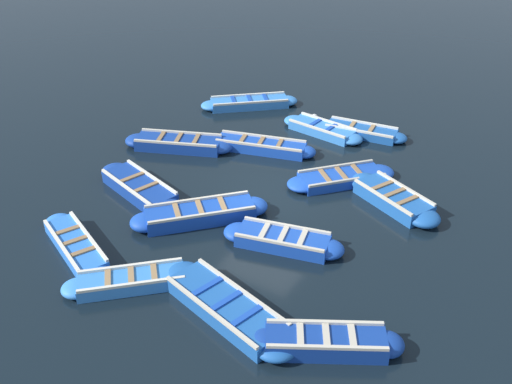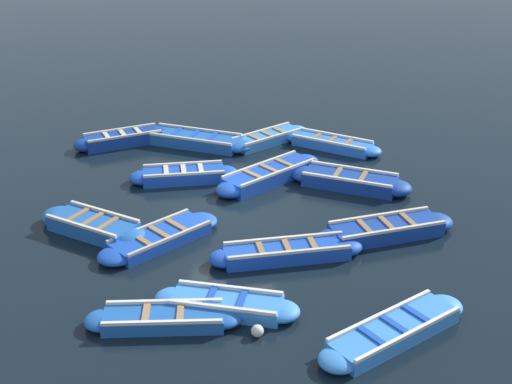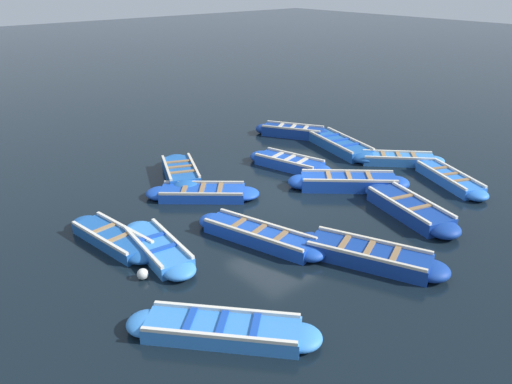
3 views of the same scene
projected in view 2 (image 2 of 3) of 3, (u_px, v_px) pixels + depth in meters
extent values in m
plane|color=black|center=(229.00, 214.00, 19.15)|extent=(120.00, 120.00, 0.00)
cube|color=navy|center=(350.00, 181.00, 20.62)|extent=(2.82, 1.66, 0.38)
ellipsoid|color=navy|center=(396.00, 188.00, 20.18)|extent=(1.13, 1.11, 0.38)
ellipsoid|color=navy|center=(306.00, 174.00, 21.06)|extent=(1.13, 1.11, 0.38)
cube|color=silver|center=(354.00, 168.00, 20.89)|extent=(2.53, 0.80, 0.07)
cube|color=silver|center=(346.00, 180.00, 20.15)|extent=(2.53, 0.80, 0.07)
cube|color=olive|center=(363.00, 176.00, 20.40)|extent=(0.37, 0.86, 0.04)
cube|color=olive|center=(338.00, 172.00, 20.65)|extent=(0.37, 0.86, 0.04)
cube|color=#1E59AD|center=(194.00, 140.00, 23.62)|extent=(3.26, 1.77, 0.36)
ellipsoid|color=#1E59AD|center=(238.00, 146.00, 23.14)|extent=(1.18, 1.16, 0.36)
ellipsoid|color=#1E59AD|center=(152.00, 134.00, 24.09)|extent=(1.18, 1.16, 0.36)
cube|color=beige|center=(200.00, 129.00, 23.93)|extent=(2.96, 0.84, 0.07)
cube|color=beige|center=(188.00, 139.00, 23.12)|extent=(2.96, 0.84, 0.07)
cube|color=#1947B7|center=(212.00, 137.00, 23.33)|extent=(0.36, 0.91, 0.04)
cube|color=#1947B7|center=(194.00, 134.00, 23.53)|extent=(0.36, 0.91, 0.04)
cube|color=#1947B7|center=(176.00, 132.00, 23.74)|extent=(0.36, 0.91, 0.04)
cube|color=#3884E0|center=(226.00, 305.00, 15.01)|extent=(2.43, 1.10, 0.31)
ellipsoid|color=#3884E0|center=(281.00, 311.00, 14.80)|extent=(0.88, 0.86, 0.31)
ellipsoid|color=#3884E0|center=(173.00, 298.00, 15.23)|extent=(0.88, 0.86, 0.31)
cube|color=silver|center=(230.00, 287.00, 15.27)|extent=(2.29, 0.33, 0.07)
cube|color=silver|center=(222.00, 307.00, 14.60)|extent=(2.29, 0.33, 0.07)
cube|color=#1947B7|center=(242.00, 300.00, 14.88)|extent=(0.22, 0.75, 0.04)
cube|color=#1947B7|center=(211.00, 296.00, 15.00)|extent=(0.22, 0.75, 0.04)
cube|color=#1947B7|center=(287.00, 253.00, 16.95)|extent=(3.09, 1.58, 0.34)
ellipsoid|color=#1947B7|center=(347.00, 247.00, 17.20)|extent=(0.90, 0.89, 0.34)
ellipsoid|color=#1947B7|center=(224.00, 259.00, 16.70)|extent=(0.90, 0.89, 0.34)
cube|color=beige|center=(284.00, 238.00, 17.17)|extent=(2.84, 0.89, 0.07)
cube|color=beige|center=(290.00, 252.00, 16.56)|extent=(2.84, 0.89, 0.07)
cube|color=olive|center=(313.00, 243.00, 16.98)|extent=(0.32, 0.69, 0.04)
cube|color=olive|center=(287.00, 246.00, 16.87)|extent=(0.32, 0.69, 0.04)
cube|color=olive|center=(260.00, 248.00, 16.76)|extent=(0.32, 0.69, 0.04)
cube|color=#1E59AD|center=(93.00, 226.00, 18.11)|extent=(2.51, 1.84, 0.38)
ellipsoid|color=#1E59AD|center=(129.00, 237.00, 17.59)|extent=(1.22, 1.21, 0.38)
ellipsoid|color=#1E59AD|center=(60.00, 216.00, 18.62)|extent=(1.22, 1.21, 0.38)
cube|color=beige|center=(104.00, 211.00, 18.36)|extent=(2.10, 1.00, 0.07)
cube|color=beige|center=(80.00, 226.00, 17.66)|extent=(2.10, 1.00, 0.07)
cube|color=olive|center=(108.00, 223.00, 17.80)|extent=(0.48, 0.85, 0.04)
cube|color=olive|center=(93.00, 219.00, 18.02)|extent=(0.48, 0.85, 0.04)
cube|color=olive|center=(78.00, 215.00, 18.23)|extent=(0.48, 0.85, 0.04)
cube|color=navy|center=(386.00, 230.00, 17.93)|extent=(2.98, 1.96, 0.37)
ellipsoid|color=navy|center=(436.00, 222.00, 18.32)|extent=(1.13, 1.11, 0.37)
ellipsoid|color=navy|center=(334.00, 238.00, 17.54)|extent=(1.13, 1.11, 0.37)
cube|color=beige|center=(379.00, 215.00, 18.20)|extent=(2.60, 1.17, 0.07)
cube|color=beige|center=(395.00, 230.00, 17.48)|extent=(2.60, 1.17, 0.07)
cube|color=olive|center=(408.00, 220.00, 18.01)|extent=(0.44, 0.80, 0.04)
cube|color=olive|center=(387.00, 223.00, 17.85)|extent=(0.44, 0.80, 0.04)
cube|color=olive|center=(365.00, 226.00, 17.68)|extent=(0.44, 0.80, 0.04)
cube|color=#1E59AD|center=(164.00, 319.00, 14.57)|extent=(2.55, 1.14, 0.29)
ellipsoid|color=#1E59AD|center=(224.00, 317.00, 14.62)|extent=(0.87, 0.85, 0.29)
ellipsoid|color=#1E59AD|center=(103.00, 320.00, 14.52)|extent=(0.87, 0.85, 0.29)
cube|color=silver|center=(164.00, 301.00, 14.82)|extent=(2.40, 0.41, 0.07)
cube|color=silver|center=(162.00, 322.00, 14.16)|extent=(2.40, 0.41, 0.07)
cube|color=#9E7A51|center=(180.00, 312.00, 14.51)|extent=(0.24, 0.73, 0.04)
cube|color=#9E7A51|center=(146.00, 313.00, 14.49)|extent=(0.24, 0.73, 0.04)
cube|color=blue|center=(332.00, 144.00, 23.36)|extent=(2.71, 1.77, 0.31)
ellipsoid|color=blue|center=(370.00, 151.00, 22.79)|extent=(0.98, 0.97, 0.31)
ellipsoid|color=blue|center=(297.00, 137.00, 23.93)|extent=(0.98, 0.97, 0.31)
cube|color=silver|center=(337.00, 135.00, 23.56)|extent=(2.38, 1.10, 0.07)
cube|color=silver|center=(328.00, 142.00, 23.00)|extent=(2.38, 1.10, 0.07)
cube|color=olive|center=(348.00, 142.00, 23.04)|extent=(0.41, 0.69, 0.04)
cube|color=olive|center=(333.00, 139.00, 23.29)|extent=(0.41, 0.69, 0.04)
cube|color=olive|center=(317.00, 136.00, 23.53)|extent=(0.41, 0.69, 0.04)
cube|color=navy|center=(123.00, 139.00, 23.63)|extent=(2.56, 1.94, 0.40)
ellipsoid|color=navy|center=(159.00, 134.00, 24.10)|extent=(1.01, 1.01, 0.40)
ellipsoid|color=navy|center=(85.00, 145.00, 23.15)|extent=(1.01, 1.01, 0.40)
cube|color=beige|center=(120.00, 129.00, 23.82)|extent=(2.16, 1.30, 0.07)
cube|color=beige|center=(125.00, 136.00, 23.23)|extent=(2.16, 1.30, 0.07)
cube|color=beige|center=(138.00, 131.00, 23.73)|extent=(0.47, 0.67, 0.04)
cube|color=beige|center=(122.00, 133.00, 23.53)|extent=(0.47, 0.67, 0.04)
cube|color=beige|center=(107.00, 135.00, 23.33)|extent=(0.47, 0.67, 0.04)
cube|color=#1947B7|center=(184.00, 175.00, 21.03)|extent=(2.53, 1.43, 0.35)
ellipsoid|color=#1947B7|center=(224.00, 173.00, 21.20)|extent=(1.00, 0.98, 0.35)
ellipsoid|color=#1947B7|center=(143.00, 178.00, 20.87)|extent=(1.00, 0.98, 0.35)
cube|color=beige|center=(183.00, 163.00, 21.30)|extent=(2.29, 0.65, 0.07)
cube|color=beige|center=(184.00, 174.00, 20.59)|extent=(2.29, 0.65, 0.07)
cube|color=beige|center=(201.00, 168.00, 21.02)|extent=(0.32, 0.78, 0.04)
cube|color=beige|center=(183.00, 169.00, 20.95)|extent=(0.32, 0.78, 0.04)
cube|color=beige|center=(166.00, 170.00, 20.88)|extent=(0.32, 0.78, 0.04)
cube|color=#3884E0|center=(268.00, 139.00, 23.79)|extent=(2.35, 2.31, 0.30)
ellipsoid|color=#3884E0|center=(296.00, 131.00, 24.50)|extent=(1.03, 1.03, 0.30)
ellipsoid|color=#3884E0|center=(238.00, 147.00, 23.08)|extent=(1.03, 1.03, 0.30)
cube|color=silver|center=(261.00, 131.00, 23.96)|extent=(1.83, 1.77, 0.07)
cube|color=silver|center=(275.00, 136.00, 23.47)|extent=(1.83, 1.77, 0.07)
cube|color=#9E7A51|center=(280.00, 130.00, 24.02)|extent=(0.58, 0.59, 0.04)
cube|color=#9E7A51|center=(268.00, 134.00, 23.72)|extent=(0.58, 0.59, 0.04)
cube|color=#9E7A51|center=(255.00, 138.00, 23.42)|extent=(0.58, 0.59, 0.04)
cube|color=#3884E0|center=(394.00, 332.00, 14.16)|extent=(2.77, 2.60, 0.30)
ellipsoid|color=#3884E0|center=(443.00, 307.00, 14.95)|extent=(1.14, 1.13, 0.30)
ellipsoid|color=#3884E0|center=(339.00, 360.00, 13.38)|extent=(1.14, 1.13, 0.30)
cube|color=silver|center=(381.00, 315.00, 14.37)|extent=(2.21, 1.98, 0.07)
cube|color=silver|center=(410.00, 334.00, 13.80)|extent=(2.21, 1.98, 0.07)
cube|color=#1947B7|center=(416.00, 314.00, 14.42)|extent=(0.61, 0.66, 0.04)
cube|color=#1947B7|center=(395.00, 325.00, 14.09)|extent=(0.61, 0.66, 0.04)
cube|color=#1947B7|center=(372.00, 336.00, 13.76)|extent=(0.61, 0.66, 0.04)
cube|color=#1947B7|center=(269.00, 175.00, 20.97)|extent=(2.68, 2.81, 0.40)
ellipsoid|color=#1947B7|center=(305.00, 162.00, 21.87)|extent=(1.19, 1.19, 0.40)
ellipsoid|color=#1947B7|center=(231.00, 190.00, 20.06)|extent=(1.19, 1.19, 0.40)
cube|color=beige|center=(260.00, 164.00, 21.14)|extent=(2.04, 2.21, 0.07)
cube|color=beige|center=(279.00, 172.00, 20.59)|extent=(2.04, 2.21, 0.07)
cube|color=#9E7A51|center=(285.00, 163.00, 21.26)|extent=(0.68, 0.64, 0.04)
cube|color=#9E7A51|center=(269.00, 168.00, 20.87)|extent=(0.68, 0.64, 0.04)
cube|color=#9E7A51|center=(253.00, 174.00, 20.49)|extent=(0.68, 0.64, 0.04)
cube|color=#1947B7|center=(160.00, 238.00, 17.65)|extent=(2.41, 2.55, 0.29)
ellipsoid|color=#1947B7|center=(200.00, 222.00, 18.43)|extent=(1.29, 1.29, 0.29)
ellipsoid|color=#1947B7|center=(117.00, 256.00, 16.86)|extent=(1.29, 1.29, 0.29)
cube|color=#B2AD9E|center=(149.00, 225.00, 17.86)|extent=(1.70, 1.92, 0.07)
cube|color=#B2AD9E|center=(171.00, 238.00, 17.28)|extent=(1.70, 1.92, 0.07)
cube|color=olive|center=(177.00, 225.00, 17.91)|extent=(0.74, 0.67, 0.04)
cube|color=olive|center=(160.00, 232.00, 17.58)|extent=(0.74, 0.67, 0.04)
cube|color=olive|center=(142.00, 239.00, 17.24)|extent=(0.74, 0.67, 0.04)
sphere|color=silver|center=(257.00, 331.00, 14.23)|extent=(0.26, 0.26, 0.26)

